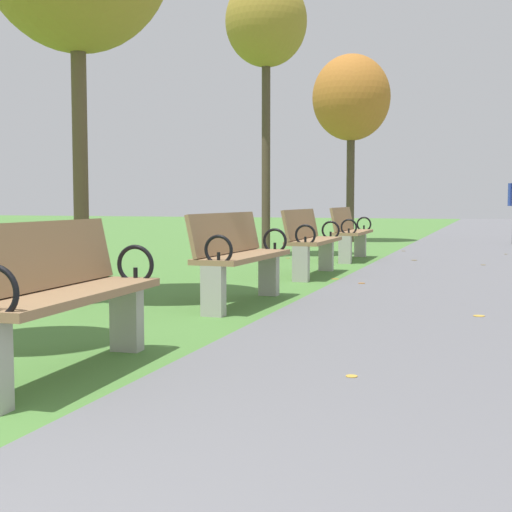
{
  "coord_description": "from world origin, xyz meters",
  "views": [
    {
      "loc": [
        1.9,
        -0.74,
        1.02
      ],
      "look_at": [
        -0.05,
        5.06,
        0.55
      ],
      "focal_mm": 50.7,
      "sensor_mm": 36.0,
      "label": 1
    }
  ],
  "objects": [
    {
      "name": "park_bench_3",
      "position": [
        -0.5,
        5.88,
        0.49
      ],
      "size": [
        0.52,
        1.61,
        0.9
      ],
      "color": "#93704C",
      "rests_on": "ground"
    },
    {
      "name": "paved_walkway",
      "position": [
        1.52,
        18.0,
        0.01
      ],
      "size": [
        3.05,
        44.0,
        0.02
      ],
      "primitive_type": "cube",
      "color": "slate",
      "rests_on": "ground"
    },
    {
      "name": "park_bench_4",
      "position": [
        -0.5,
        8.73,
        0.49
      ],
      "size": [
        0.49,
        1.61,
        0.9
      ],
      "color": "#93704C",
      "rests_on": "ground"
    },
    {
      "name": "park_bench_2",
      "position": [
        -0.5,
        2.84,
        0.49
      ],
      "size": [
        0.54,
        1.62,
        0.9
      ],
      "color": "#93704C",
      "rests_on": "ground"
    },
    {
      "name": "scattered_leaves",
      "position": [
        0.71,
        7.29,
        0.02
      ],
      "size": [
        4.6,
        14.82,
        0.02
      ],
      "color": "#AD6B23",
      "rests_on": "ground"
    },
    {
      "name": "park_bench_5",
      "position": [
        -0.5,
        11.47,
        0.49
      ],
      "size": [
        0.5,
        1.61,
        0.9
      ],
      "color": "#93704C",
      "rests_on": "ground"
    },
    {
      "name": "tree_4",
      "position": [
        -1.56,
        16.79,
        3.47
      ],
      "size": [
        1.88,
        1.88,
        4.54
      ],
      "color": "#4C3D2D",
      "rests_on": "ground"
    },
    {
      "name": "tree_3",
      "position": [
        -2.04,
        11.53,
        4.08
      ],
      "size": [
        1.43,
        1.43,
        4.92
      ],
      "color": "#4C3D2D",
      "rests_on": "ground"
    }
  ]
}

